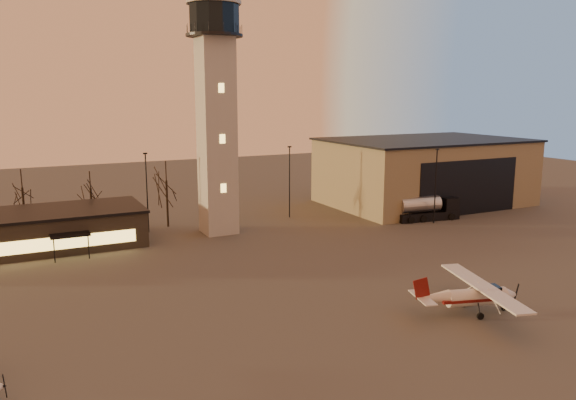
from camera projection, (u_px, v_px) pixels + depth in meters
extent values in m
plane|color=#484642|center=(345.00, 314.00, 44.85)|extent=(220.00, 220.00, 0.00)
cube|color=#A4A29B|center=(217.00, 138.00, 69.03)|extent=(4.00, 4.00, 24.00)
cylinder|color=black|center=(214.00, 35.00, 66.75)|extent=(6.80, 6.80, 0.30)
cylinder|color=black|center=(214.00, 19.00, 66.41)|extent=(6.00, 6.00, 3.40)
cylinder|color=#A4A29B|center=(214.00, 2.00, 66.05)|extent=(6.60, 6.60, 0.40)
cube|color=#7F7053|center=(424.00, 172.00, 89.54)|extent=(30.00, 20.00, 10.00)
cube|color=black|center=(425.00, 140.00, 88.57)|extent=(30.60, 20.60, 0.30)
cube|color=black|center=(469.00, 188.00, 80.90)|extent=(18.00, 0.10, 8.00)
cube|color=black|center=(27.00, 232.00, 63.08)|extent=(25.00, 10.00, 4.00)
cube|color=black|center=(26.00, 214.00, 62.67)|extent=(25.40, 10.40, 0.30)
cube|color=#EABA51|center=(29.00, 246.00, 58.73)|extent=(22.00, 0.08, 1.40)
cube|color=black|center=(70.00, 235.00, 59.42)|extent=(4.00, 2.00, 0.20)
cylinder|color=black|center=(147.00, 194.00, 70.37)|extent=(0.16, 0.16, 10.00)
cube|color=black|center=(145.00, 153.00, 69.43)|extent=(0.50, 0.25, 0.18)
cylinder|color=black|center=(290.00, 183.00, 79.08)|extent=(0.16, 0.16, 10.00)
cube|color=black|center=(290.00, 147.00, 78.14)|extent=(0.50, 0.25, 0.18)
cylinder|color=black|center=(435.00, 187.00, 75.49)|extent=(0.16, 0.16, 10.00)
cube|color=black|center=(437.00, 149.00, 74.54)|extent=(0.50, 0.25, 0.18)
cylinder|color=black|center=(92.00, 208.00, 73.49)|extent=(0.28, 0.28, 5.25)
cylinder|color=black|center=(167.00, 204.00, 73.80)|extent=(0.28, 0.28, 6.16)
cylinder|color=black|center=(227.00, 200.00, 79.59)|extent=(0.28, 0.28, 4.97)
cylinder|color=black|center=(24.00, 209.00, 71.73)|extent=(0.28, 0.28, 5.60)
cylinder|color=silver|center=(476.00, 297.00, 44.87)|extent=(5.12, 2.70, 1.39)
cone|color=silver|center=(509.00, 295.00, 45.38)|extent=(1.29, 1.54, 1.33)
cone|color=silver|center=(434.00, 298.00, 44.20)|extent=(2.80, 1.84, 1.18)
cube|color=black|center=(489.00, 290.00, 44.97)|extent=(1.85, 1.52, 0.75)
cube|color=#5D0F0D|center=(474.00, 298.00, 44.84)|extent=(5.96, 2.97, 0.24)
cube|color=silver|center=(483.00, 287.00, 44.81)|extent=(4.79, 11.77, 0.15)
cube|color=silver|center=(422.00, 297.00, 44.01)|extent=(1.90, 3.66, 0.09)
cube|color=#5D0F0D|center=(422.00, 288.00, 43.85)|extent=(1.45, 0.49, 1.82)
cube|color=black|center=(426.00, 216.00, 78.25)|extent=(9.39, 3.75, 1.18)
cube|color=black|center=(448.00, 204.00, 79.06)|extent=(2.45, 2.73, 1.93)
cube|color=black|center=(453.00, 201.00, 79.24)|extent=(0.37, 2.04, 1.07)
cylinder|color=#AEADB2|center=(419.00, 204.00, 77.53)|extent=(6.26, 3.02, 2.26)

